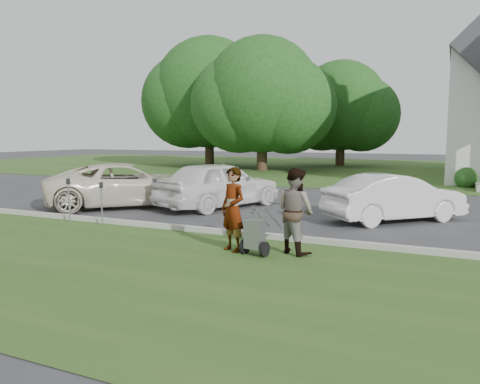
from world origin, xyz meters
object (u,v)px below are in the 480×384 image
Objects in this scene: striping_cart at (255,235)px; tree_left at (262,100)px; tree_far at (209,98)px; car_b at (219,184)px; person_right at (295,211)px; car_d at (394,198)px; parking_meter_far at (69,195)px; tree_back at (341,110)px; parking_meter_near at (102,198)px; car_a at (126,185)px; person_left at (233,210)px.

tree_left is at bearing 119.58° from striping_cart.
tree_far is 2.37× the size of car_b.
car_d is at bearing -78.03° from person_right.
parking_meter_far is at bearing 79.94° from car_b.
tree_back reaches higher than car_b.
tree_left reaches higher than parking_meter_near.
car_d is at bearing -161.51° from car_b.
parking_meter_near is at bearing -79.91° from tree_left.
parking_meter_near is (-5.96, 0.74, -0.13)m from person_right.
tree_left is 5.73× the size of person_right.
tree_far reaches higher than parking_meter_near.
tree_far is 11.22m from tree_back.
parking_meter_far is 3.41m from car_a.
person_left is at bearing 174.86° from striping_cart.
striping_cart is 6.85m from car_b.
striping_cart is at bearing -10.77° from parking_meter_far.
striping_cart is 0.63× the size of person_left.
striping_cart is (9.12, -23.05, -4.66)m from tree_left.
car_d is at bearing 88.06° from person_left.
tree_back is at bearing 107.36° from striping_cart.
tree_far is at bearing -40.52° from car_b.
parking_meter_far is at bearing -92.49° from tree_back.
car_b reaches higher than car_d.
parking_meter_near is at bearing 174.33° from striping_cart.
car_a is at bearing 154.70° from striping_cart.
person_right is at bearing 118.64° from car_d.
tree_left is 2.47× the size of car_d.
person_left is (8.54, -22.92, -4.18)m from tree_left.
car_d is (2.80, 5.37, -0.22)m from person_left.
car_a is at bearing 39.58° from car_b.
parking_meter_near is (-0.13, -29.78, -3.93)m from tree_back.
parking_meter_near is at bearing 21.67° from person_right.
person_left is at bearing 45.85° from person_right.
tree_left is at bearing -52.55° from car_b.
car_a is (8.14, -21.47, -4.91)m from tree_far.
parking_meter_near is at bearing -168.15° from person_left.
tree_back is 30.11m from parking_meter_far.
person_right is at bearing -161.73° from car_a.
parking_meter_far is (-1.30, -29.83, -3.89)m from tree_back.
striping_cart is at bearing 113.50° from car_d.
car_a is (-0.57, 3.37, -0.05)m from parking_meter_far.
striping_cart is at bearing -13.67° from parking_meter_near.
tree_left is 6.73m from tree_far.
person_left is 6.06m from car_d.
person_right is 6.01m from parking_meter_near.
car_b is at bearing -20.20° from person_right.
parking_meter_far is 9.64m from car_d.
tree_far is at bearing -23.22° from car_a.
tree_back is at bearing -66.63° from car_b.
tree_far is at bearing -153.44° from tree_back.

